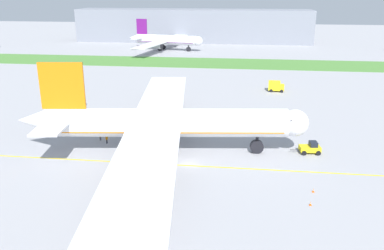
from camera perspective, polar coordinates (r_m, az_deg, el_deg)
ground_plane at (r=72.03m, az=-0.62°, el=-5.43°), size 600.00×600.00×0.00m
apron_taxi_line at (r=71.27m, az=-0.72°, el=-5.71°), size 280.00×0.36×0.01m
grass_median_strip at (r=169.63m, az=4.11°, el=8.66°), size 320.00×24.00×0.10m
airliner_foreground at (r=74.87m, az=-4.20°, el=0.23°), size 53.43×85.52×17.07m
pushback_tug at (r=79.29m, az=16.29°, el=-3.10°), size 5.68×3.00×2.26m
ground_crew_wingwalker_port at (r=84.43m, az=-12.75°, el=-1.52°), size 0.47×0.41×1.55m
ground_crew_marshaller_front at (r=82.46m, az=-11.88°, el=-1.89°), size 0.37×0.56×1.68m
traffic_cone_near_nose at (r=65.04m, az=16.67°, el=-8.80°), size 0.36×0.36×0.58m
traffic_cone_port_wing at (r=61.28m, az=16.30°, el=-10.55°), size 0.36×0.36×0.58m
service_truck_baggage_loader at (r=124.19m, az=11.69°, el=5.38°), size 4.73×2.71×3.18m
parked_airliner_far_centre at (r=205.21m, az=-3.81°, el=11.83°), size 38.46×59.96×14.95m
terminal_building at (r=239.27m, az=0.18°, el=13.79°), size 132.85×20.00×18.00m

